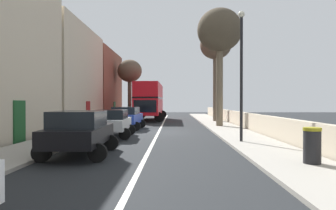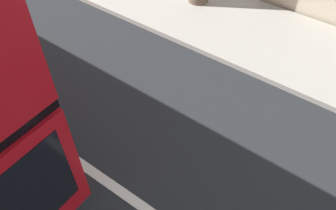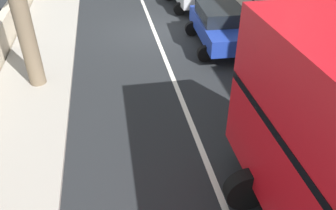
{
  "view_description": "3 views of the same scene",
  "coord_description": "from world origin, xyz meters",
  "views": [
    {
      "loc": [
        1.03,
        -20.83,
        2.01
      ],
      "look_at": [
        0.53,
        5.47,
        1.78
      ],
      "focal_mm": 33.04,
      "sensor_mm": 36.0,
      "label": 1
    },
    {
      "loc": [
        -1.7,
        6.56,
        4.91
      ],
      "look_at": [
        1.23,
        8.66,
        0.94
      ],
      "focal_mm": 36.9,
      "sensor_mm": 36.0,
      "label": 2
    },
    {
      "loc": [
        2.13,
        14.76,
        6.09
      ],
      "look_at": [
        0.94,
        8.49,
        1.66
      ],
      "focal_mm": 35.59,
      "sensor_mm": 36.0,
      "label": 3
    }
  ],
  "objects": [
    {
      "name": "parked_car_blue_left_3",
      "position": [
        -2.5,
        2.08,
        0.95
      ],
      "size": [
        2.64,
        4.26,
        1.67
      ],
      "color": "#1E389E",
      "rests_on": "ground"
    },
    {
      "name": "ground_plane",
      "position": [
        0.0,
        0.0,
        0.0
      ],
      "size": [
        84.0,
        84.0,
        0.0
      ],
      "primitive_type": "plane",
      "color": "black"
    },
    {
      "name": "street_tree_right_3",
      "position": [
        4.71,
        4.12,
        7.65
      ],
      "size": [
        3.59,
        3.59,
        9.45
      ],
      "color": "brown",
      "rests_on": "sidewalk_right"
    },
    {
      "name": "road_centre_line",
      "position": [
        0.0,
        0.0,
        0.0
      ],
      "size": [
        0.16,
        54.0,
        0.01
      ],
      "primitive_type": "cube",
      "color": "silver",
      "rests_on": "ground"
    },
    {
      "name": "terraced_houses_left",
      "position": [
        -8.5,
        -0.24,
        4.54
      ],
      "size": [
        4.07,
        47.52,
        10.62
      ],
      "color": "beige",
      "rests_on": "ground"
    },
    {
      "name": "street_tree_right_1",
      "position": [
        5.27,
        10.6,
        7.55
      ],
      "size": [
        3.17,
        3.17,
        9.13
      ],
      "color": "brown",
      "rests_on": "sidewalk_right"
    },
    {
      "name": "litter_bin_right",
      "position": [
        5.3,
        -11.24,
        0.68
      ],
      "size": [
        0.55,
        0.55,
        1.11
      ],
      "color": "black",
      "rests_on": "sidewalk_right"
    },
    {
      "name": "parked_car_silver_left_0",
      "position": [
        -2.5,
        -3.29,
        0.91
      ],
      "size": [
        2.48,
        4.09,
        1.59
      ],
      "color": "#B7BABF",
      "rests_on": "ground"
    },
    {
      "name": "parked_car_black_left_2",
      "position": [
        -2.5,
        -9.36,
        0.95
      ],
      "size": [
        2.6,
        4.23,
        1.69
      ],
      "color": "black",
      "rests_on": "ground"
    },
    {
      "name": "sidewalk_left",
      "position": [
        -4.9,
        0.0,
        0.06
      ],
      "size": [
        2.6,
        60.0,
        0.12
      ],
      "primitive_type": "cube",
      "color": "#9E998E",
      "rests_on": "ground"
    },
    {
      "name": "sidewalk_right",
      "position": [
        4.9,
        0.0,
        0.06
      ],
      "size": [
        2.6,
        60.0,
        0.12
      ],
      "primitive_type": "cube",
      "color": "#9E998E",
      "rests_on": "ground"
    },
    {
      "name": "lamppost_right",
      "position": [
        4.3,
        -5.82,
        3.81
      ],
      "size": [
        0.32,
        0.32,
        6.31
      ],
      "color": "black",
      "rests_on": "sidewalk_right"
    },
    {
      "name": "double_decker_bus",
      "position": [
        -1.7,
        13.74,
        2.35
      ],
      "size": [
        3.62,
        10.12,
        4.06
      ],
      "color": "red",
      "rests_on": "ground"
    },
    {
      "name": "street_tree_left_2",
      "position": [
        -4.64,
        18.65,
        5.9
      ],
      "size": [
        3.12,
        3.12,
        7.36
      ],
      "color": "brown",
      "rests_on": "sidewalk_left"
    },
    {
      "name": "boundary_wall_right",
      "position": [
        6.45,
        0.0,
        0.62
      ],
      "size": [
        0.36,
        54.0,
        1.24
      ],
      "primitive_type": "cube",
      "color": "beige",
      "rests_on": "ground"
    }
  ]
}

